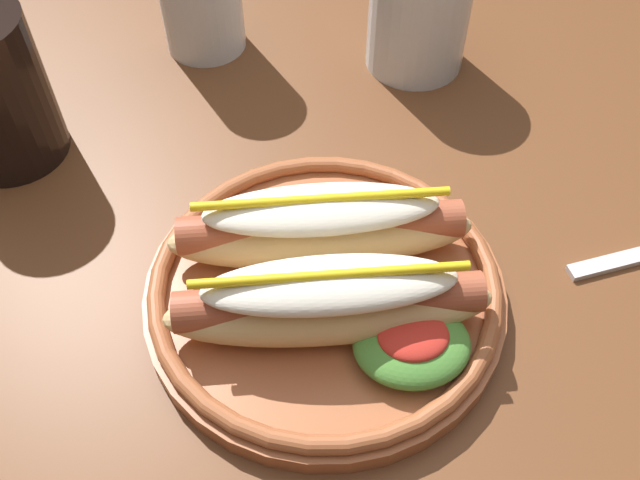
{
  "coord_description": "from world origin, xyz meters",
  "views": [
    {
      "loc": [
        -0.06,
        -0.46,
        1.15
      ],
      "look_at": [
        -0.03,
        -0.16,
        0.77
      ],
      "focal_mm": 39.37,
      "sensor_mm": 36.0,
      "label": 1
    }
  ],
  "objects": [
    {
      "name": "extra_cup",
      "position": [
        0.08,
        0.06,
        0.8
      ],
      "size": [
        0.09,
        0.09,
        0.12
      ],
      "primitive_type": "cylinder",
      "color": "silver",
      "rests_on": "dining_table"
    },
    {
      "name": "ground_plane",
      "position": [
        0.0,
        0.0,
        0.0
      ],
      "size": [
        8.0,
        8.0,
        0.0
      ],
      "primitive_type": "plane",
      "color": "#2D2826"
    },
    {
      "name": "hot_dog_plate",
      "position": [
        -0.03,
        -0.19,
        0.77
      ],
      "size": [
        0.24,
        0.24,
        0.08
      ],
      "color": "#9E5633",
      "rests_on": "dining_table"
    },
    {
      "name": "dining_table",
      "position": [
        0.0,
        0.0,
        0.64
      ],
      "size": [
        1.13,
        0.95,
        0.74
      ],
      "color": "brown",
      "rests_on": "ground_plane"
    }
  ]
}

